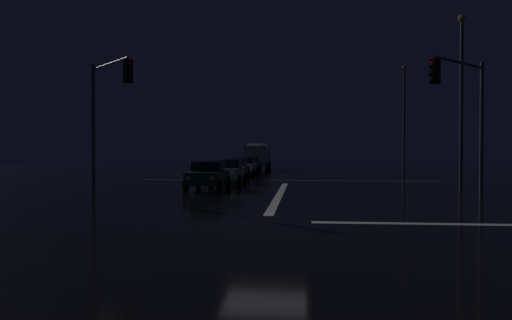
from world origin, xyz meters
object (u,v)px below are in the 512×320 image
Objects in this scene: sedan_gray at (235,168)px; traffic_signal_nw at (106,101)px; sedan_silver at (229,171)px; box_truck at (258,155)px; sedan_white at (245,166)px; sedan_green at (208,175)px; streetlamp_right_near at (462,89)px; traffic_signal_ne at (463,101)px; streetlamp_right_far at (404,112)px; sedan_black at (250,164)px.

traffic_signal_nw is (-4.30, -15.22, 3.80)m from sedan_gray.
sedan_silver is 1.00× the size of sedan_gray.
sedan_white is at bearing -90.29° from box_truck.
box_truck reaches higher than sedan_green.
streetlamp_right_near is (14.28, -2.70, 4.99)m from sedan_silver.
box_truck is at bearing 89.71° from sedan_white.
sedan_green is at bearing 163.13° from traffic_signal_ne.
sedan_gray is 1.00× the size of sedan_white.
sedan_white is at bearing -173.90° from streetlamp_right_far.
sedan_white is (0.07, 5.66, 0.00)m from sedan_gray.
sedan_black is 0.43× the size of streetlamp_right_near.
sedan_black is at bearing 165.81° from streetlamp_right_far.
streetlamp_right_far is (14.59, 1.56, 4.92)m from sedan_white.
streetlamp_right_near is (14.52, -27.38, 4.09)m from box_truck.
traffic_signal_nw is (-4.37, -20.88, 3.80)m from sedan_white.
traffic_signal_ne is (12.69, -15.25, 3.66)m from sedan_gray.
traffic_signal_ne reaches higher than sedan_silver.
box_truck is (0.10, 30.01, 0.91)m from sedan_green.
streetlamp_right_near reaches higher than streetlamp_right_far.
streetlamp_right_far is (1.96, 22.46, 1.27)m from traffic_signal_ne.
sedan_silver is 0.67× the size of traffic_signal_ne.
traffic_signal_ne reaches higher than sedan_green.
streetlamp_right_near is at bearing -53.37° from sedan_black.
sedan_gray is at bearing 149.08° from streetlamp_right_near.
streetlamp_right_far is at bearing -14.19° from sedan_black.
box_truck is (-0.24, 24.68, 0.91)m from sedan_silver.
streetlamp_right_far reaches higher than sedan_white.
sedan_gray is at bearing -90.42° from box_truck.
sedan_green and sedan_white have the same top height.
sedan_black is at bearing 89.96° from sedan_gray.
traffic_signal_ne is (12.56, -33.85, 2.75)m from box_truck.
sedan_silver is 0.43× the size of streetlamp_right_near.
traffic_signal_ne is 0.63× the size of streetlamp_right_near.
streetlamp_right_near reaches higher than sedan_silver.
streetlamp_right_far is 0.99× the size of streetlamp_right_near.
traffic_signal_nw reaches higher than sedan_silver.
sedan_black is 29.31m from traffic_signal_ne.
traffic_signal_nw is 17.00m from traffic_signal_ne.
sedan_black is 25.06m from streetlamp_right_near.
sedan_silver and sedan_gray have the same top height.
streetlamp_right_near reaches higher than sedan_gray.
sedan_white is at bearing 78.18° from traffic_signal_nw.
streetlamp_right_near is at bearing 18.76° from traffic_signal_nw.
streetlamp_right_far is at bearing 42.97° from sedan_silver.
traffic_signal_nw reaches higher than sedan_gray.
box_truck is at bearing 141.92° from streetlamp_right_far.
streetlamp_right_far reaches higher than traffic_signal_nw.
traffic_signal_nw is at bearing -97.47° from box_truck.
sedan_silver is 15.37m from streetlamp_right_near.
traffic_signal_nw is (-4.68, -9.14, 3.80)m from sedan_silver.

